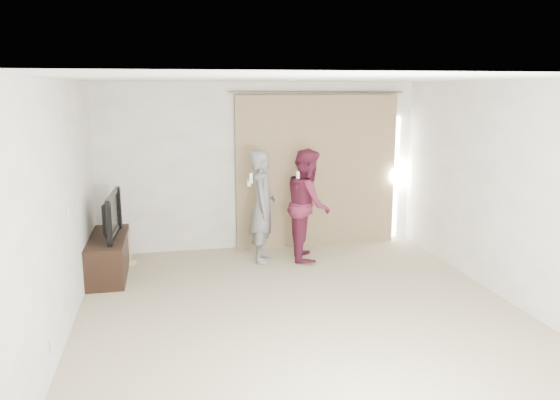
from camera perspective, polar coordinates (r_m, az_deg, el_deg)
The scene contains 10 objects.
floor at distance 6.32m, azimuth 2.37°, elevation -11.76°, with size 5.50×5.50×0.00m, color #C1B491.
wall_back at distance 8.57m, azimuth -2.06°, elevation 3.55°, with size 5.00×0.04×2.60m, color white.
wall_left at distance 5.84m, azimuth -22.04°, elevation -1.16°, with size 0.04×5.50×2.60m.
ceiling at distance 5.80m, azimuth 2.59°, elevation 12.54°, with size 5.00×5.50×0.01m, color white.
curtain at distance 8.72m, azimuth 3.95°, elevation 3.02°, with size 2.80×0.11×2.46m.
tv_console at distance 7.81m, azimuth -17.48°, elevation -5.58°, with size 0.48×1.39×0.54m, color black.
tv at distance 7.66m, azimuth -17.74°, elevation -1.51°, with size 1.04×0.14×0.60m, color black.
scratching_post at distance 8.26m, azimuth -16.00°, elevation -5.11°, with size 0.35×0.35×0.47m.
person_man at distance 7.91m, azimuth -1.83°, elevation -0.67°, with size 0.54×0.68×1.64m.
person_woman at distance 8.05m, azimuth 2.94°, elevation -0.43°, with size 0.75×0.89×1.65m.
Camera 1 is at (-1.44, -5.61, 2.51)m, focal length 35.00 mm.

